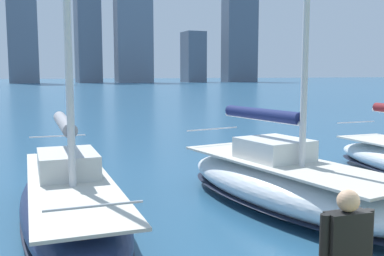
# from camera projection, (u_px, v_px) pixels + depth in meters

# --- Properties ---
(city_skyline) EXTENTS (176.35, 24.57, 45.44)m
(city_skyline) POSITION_uv_depth(u_px,v_px,m) (12.00, 31.00, 151.92)
(city_skyline) COLOR slate
(city_skyline) RESTS_ON ground
(sailboat_navy) EXTENTS (3.69, 8.09, 9.99)m
(sailboat_navy) POSITION_uv_depth(u_px,v_px,m) (284.00, 182.00, 11.78)
(sailboat_navy) COLOR silver
(sailboat_navy) RESTS_ON ground
(sailboat_grey) EXTENTS (2.50, 8.64, 12.48)m
(sailboat_grey) POSITION_uv_depth(u_px,v_px,m) (71.00, 198.00, 10.28)
(sailboat_grey) COLOR navy
(sailboat_grey) RESTS_ON ground
(person_black_shirt) EXTENTS (0.64, 0.24, 1.76)m
(person_black_shirt) POSITION_uv_depth(u_px,v_px,m) (346.00, 255.00, 4.69)
(person_black_shirt) COLOR #2D3347
(person_black_shirt) RESTS_ON dock_pier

